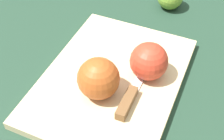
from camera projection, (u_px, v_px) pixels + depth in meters
ground_plane at (112, 83)px, 0.65m from camera, size 4.00×4.00×0.00m
cutting_board at (112, 80)px, 0.64m from camera, size 0.38×0.29×0.02m
apple_half_left at (98, 79)px, 0.58m from camera, size 0.08×0.08×0.08m
apple_half_right at (149, 61)px, 0.61m from camera, size 0.08×0.08×0.08m
knife at (129, 99)px, 0.58m from camera, size 0.16×0.03×0.02m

